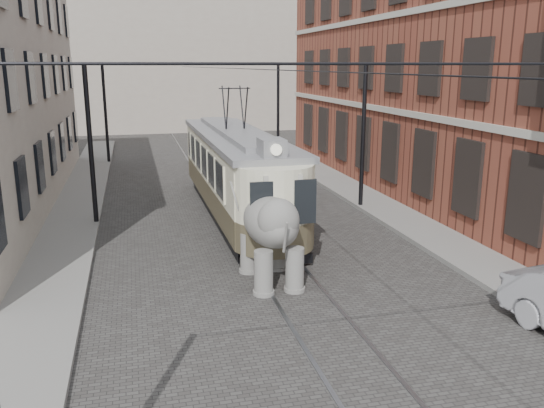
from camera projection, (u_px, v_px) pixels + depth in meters
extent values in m
plane|color=#3D3B39|center=(278.00, 266.00, 16.98)|extent=(120.00, 120.00, 0.00)
cube|color=slate|center=(454.00, 248.00, 18.36)|extent=(2.00, 60.00, 0.15)
cube|color=slate|center=(51.00, 283.00, 15.43)|extent=(2.00, 60.00, 0.15)
cube|color=brown|center=(454.00, 64.00, 26.57)|extent=(8.00, 26.00, 12.00)
cube|color=#9F9283|center=(172.00, 53.00, 52.94)|extent=(28.00, 10.00, 14.00)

